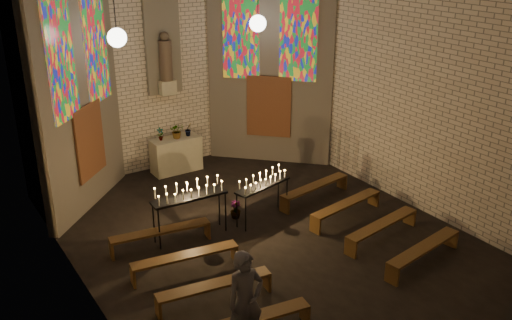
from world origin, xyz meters
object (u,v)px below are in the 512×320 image
(aisle_flower_pot, at_px, (235,210))
(votive_stand_right, at_px, (263,182))
(altar, at_px, (176,155))
(visitor, at_px, (245,301))
(votive_stand_left, at_px, (189,193))

(aisle_flower_pot, bearing_deg, votive_stand_right, -36.55)
(altar, relative_size, visitor, 0.78)
(altar, relative_size, votive_stand_left, 0.81)
(altar, height_order, votive_stand_right, votive_stand_right)
(votive_stand_left, distance_m, votive_stand_right, 1.84)
(aisle_flower_pot, relative_size, votive_stand_right, 0.28)
(aisle_flower_pot, bearing_deg, votive_stand_left, -170.56)
(aisle_flower_pot, xyz_separation_m, votive_stand_left, (-1.31, -0.22, 0.86))
(aisle_flower_pot, bearing_deg, altar, 88.77)
(aisle_flower_pot, bearing_deg, visitor, -119.02)
(aisle_flower_pot, relative_size, visitor, 0.25)
(votive_stand_left, bearing_deg, altar, 71.87)
(votive_stand_left, height_order, votive_stand_right, votive_stand_left)
(altar, bearing_deg, votive_stand_right, -83.19)
(visitor, bearing_deg, aisle_flower_pot, 62.66)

